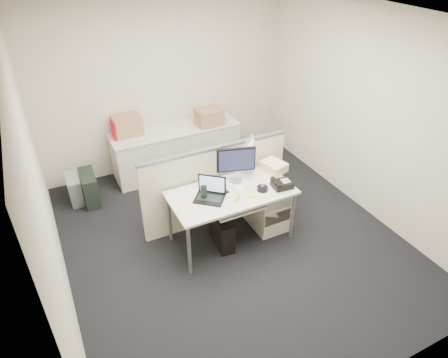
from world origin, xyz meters
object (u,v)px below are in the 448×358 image
desk (231,196)px  monitor_main (236,165)px  desk_phone (282,184)px  laptop (209,190)px

desk → monitor_main: monitor_main is taller
monitor_main → desk_phone: size_ratio=2.00×
desk → laptop: bearing=-176.2°
desk → laptop: 0.36m
desk → desk_phone: size_ratio=6.34×
desk → desk_phone: 0.63m
desk → monitor_main: size_ratio=3.18×
desk_phone → laptop: bearing=175.4°
monitor_main → desk_phone: bearing=-21.6°
monitor_main → desk_phone: (0.45, -0.36, -0.20)m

